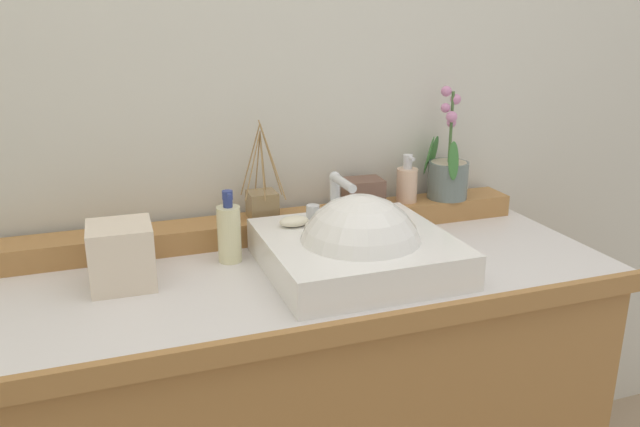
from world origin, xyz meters
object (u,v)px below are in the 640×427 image
at_px(sink_basin, 359,255).
at_px(reed_diffuser, 262,203).
at_px(soap_dispenser, 407,183).
at_px(potted_plant, 448,172).
at_px(tissue_box, 121,255).
at_px(soap_bar, 294,221).
at_px(trinket_box, 363,193).
at_px(lotion_bottle, 229,232).

relative_size(sink_basin, reed_diffuser, 1.64).
height_order(sink_basin, soap_dispenser, sink_basin).
height_order(potted_plant, tissue_box, potted_plant).
relative_size(soap_bar, tissue_box, 0.52).
bearing_deg(sink_basin, soap_bar, 132.42).
bearing_deg(potted_plant, trinket_box, 179.00).
xyz_separation_m(soap_bar, tissue_box, (-0.39, -0.03, -0.02)).
bearing_deg(soap_dispenser, trinket_box, 179.84).
bearing_deg(soap_dispenser, sink_basin, -132.97).
bearing_deg(soap_bar, reed_diffuser, 104.40).
xyz_separation_m(sink_basin, reed_diffuser, (-0.15, 0.27, 0.06)).
height_order(potted_plant, trinket_box, potted_plant).
height_order(soap_dispenser, reed_diffuser, reed_diffuser).
height_order(sink_basin, tissue_box, sink_basin).
bearing_deg(soap_bar, potted_plant, 16.87).
xyz_separation_m(soap_bar, potted_plant, (0.48, 0.15, 0.04)).
relative_size(sink_basin, tissue_box, 3.01).
xyz_separation_m(sink_basin, potted_plant, (0.37, 0.27, 0.09)).
bearing_deg(lotion_bottle, trinket_box, 17.38).
bearing_deg(trinket_box, soap_bar, -143.96).
distance_m(soap_bar, potted_plant, 0.51).
bearing_deg(sink_basin, reed_diffuser, 119.04).
xyz_separation_m(soap_bar, reed_diffuser, (-0.04, 0.15, 0.00)).
xyz_separation_m(reed_diffuser, tissue_box, (-0.35, -0.17, -0.03)).
relative_size(soap_dispenser, tissue_box, 0.96).
bearing_deg(lotion_bottle, sink_basin, -30.71).
bearing_deg(potted_plant, soap_dispenser, 178.11).
relative_size(potted_plant, reed_diffuser, 1.24).
bearing_deg(lotion_bottle, soap_dispenser, 13.21).
relative_size(trinket_box, lotion_bottle, 0.58).
relative_size(sink_basin, trinket_box, 4.10).
distance_m(sink_basin, lotion_bottle, 0.30).
xyz_separation_m(sink_basin, trinket_box, (0.13, 0.27, 0.06)).
height_order(trinket_box, lotion_bottle, lotion_bottle).
height_order(sink_basin, potted_plant, potted_plant).
relative_size(lotion_bottle, tissue_box, 1.26).
bearing_deg(soap_bar, sink_basin, -47.58).
bearing_deg(tissue_box, lotion_bottle, 13.27).
height_order(potted_plant, reed_diffuser, potted_plant).
bearing_deg(sink_basin, tissue_box, 169.05).
bearing_deg(lotion_bottle, potted_plant, 10.40).
height_order(soap_bar, potted_plant, potted_plant).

